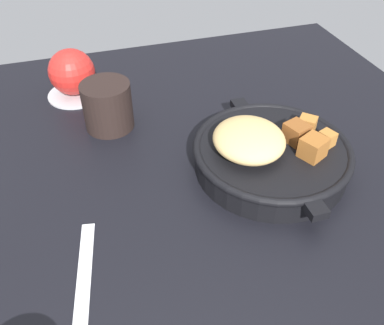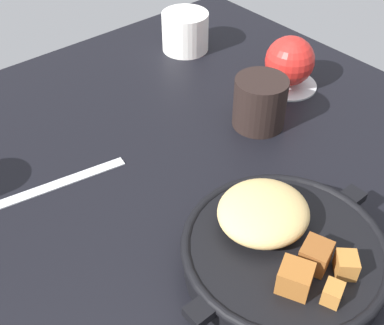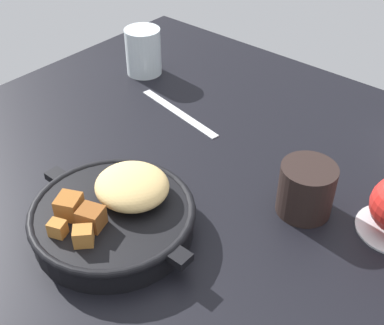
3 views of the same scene
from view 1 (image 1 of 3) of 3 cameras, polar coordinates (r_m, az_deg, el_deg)
name	(u,v)px [view 1 (image 1 of 3)]	position (r cm, az deg, el deg)	size (l,w,h in cm)	color
ground_plane	(183,198)	(59.36, -1.18, -4.85)	(95.61, 97.74, 2.40)	black
cast_iron_skillet	(269,153)	(61.31, 10.52, 1.32)	(27.28, 22.98, 7.93)	black
saucer_plate	(76,93)	(81.90, -15.55, 9.09)	(10.39, 10.39, 0.60)	#B7BABF
red_apple	(72,72)	(79.78, -16.12, 11.81)	(8.30, 8.30, 8.30)	red
butter_knife	(82,297)	(49.42, -14.76, -17.32)	(21.14, 1.60, 0.36)	silver
coffee_mug_dark	(108,106)	(69.97, -11.47, 7.60)	(8.05, 8.05, 7.89)	black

